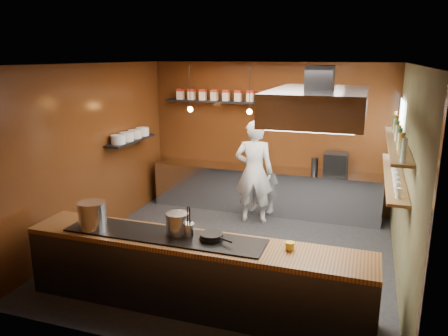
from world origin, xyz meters
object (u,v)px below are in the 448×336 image
at_px(stockpot_large, 92,215).
at_px(stockpot_small, 178,224).
at_px(extractor_hood, 319,104).
at_px(chef, 254,172).
at_px(espresso_machine, 336,164).

relative_size(stockpot_large, stockpot_small, 1.22).
bearing_deg(extractor_hood, chef, 124.83).
xyz_separation_m(extractor_hood, espresso_machine, (0.10, 2.54, -1.39)).
distance_m(stockpot_large, espresso_machine, 4.73).
relative_size(espresso_machine, chef, 0.22).
bearing_deg(extractor_hood, espresso_machine, 87.68).
relative_size(stockpot_small, chef, 0.15).
bearing_deg(stockpot_large, stockpot_small, 7.93).
relative_size(extractor_hood, stockpot_small, 6.73).
xyz_separation_m(stockpot_small, chef, (0.18, 3.08, -0.09)).
bearing_deg(espresso_machine, stockpot_large, -123.55).
distance_m(extractor_hood, stockpot_large, 3.27).
relative_size(extractor_hood, chef, 1.01).
bearing_deg(stockpot_small, chef, 86.67).
height_order(extractor_hood, chef, extractor_hood).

